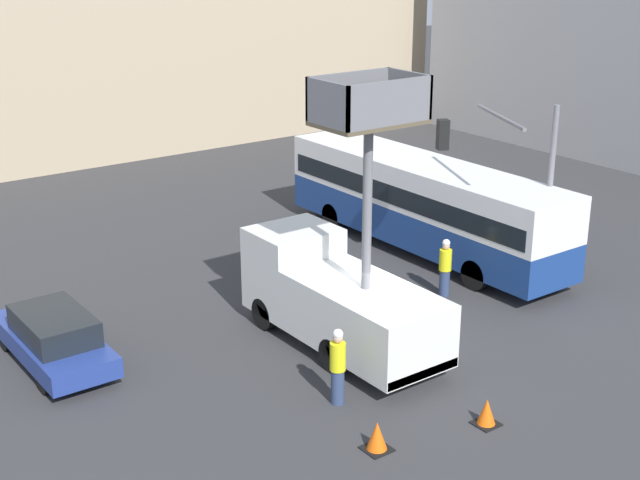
{
  "coord_description": "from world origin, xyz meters",
  "views": [
    {
      "loc": [
        -14.45,
        -16.36,
        10.78
      ],
      "look_at": [
        -1.09,
        1.81,
        2.8
      ],
      "focal_mm": 50.0,
      "sensor_mm": 36.0,
      "label": 1
    }
  ],
  "objects": [
    {
      "name": "road_worker_near_truck",
      "position": [
        -2.99,
        -1.49,
        0.98
      ],
      "size": [
        0.38,
        0.38,
        1.94
      ],
      "rotation": [
        0.0,
        0.0,
        2.6
      ],
      "color": "navy",
      "rests_on": "ground_plane"
    },
    {
      "name": "building_backdrop_far",
      "position": [
        0.0,
        27.72,
        5.79
      ],
      "size": [
        44.0,
        10.0,
        11.59
      ],
      "color": "tan",
      "rests_on": "ground_plane"
    },
    {
      "name": "traffic_light_pole",
      "position": [
        5.82,
        1.38,
        3.88
      ],
      "size": [
        3.52,
        3.27,
        5.69
      ],
      "color": "slate",
      "rests_on": "ground_plane"
    },
    {
      "name": "parked_car_curbside",
      "position": [
        -7.66,
        4.49,
        0.74
      ],
      "size": [
        1.8,
        4.67,
        1.47
      ],
      "color": "navy",
      "rests_on": "ground_plane"
    },
    {
      "name": "road_worker_directing",
      "position": [
        3.64,
        1.78,
        0.92
      ],
      "size": [
        0.38,
        0.38,
        1.84
      ],
      "rotation": [
        0.0,
        0.0,
        6.08
      ],
      "color": "navy",
      "rests_on": "ground_plane"
    },
    {
      "name": "traffic_cone_near_truck",
      "position": [
        -0.84,
        -4.27,
        0.3
      ],
      "size": [
        0.56,
        0.56,
        0.64
      ],
      "color": "black",
      "rests_on": "ground_plane"
    },
    {
      "name": "traffic_cone_mid_road",
      "position": [
        -3.52,
        -3.59,
        0.32
      ],
      "size": [
        0.59,
        0.59,
        0.68
      ],
      "color": "black",
      "rests_on": "ground_plane"
    },
    {
      "name": "ground_plane",
      "position": [
        0.0,
        0.0,
        0.0
      ],
      "size": [
        120.0,
        120.0,
        0.0
      ],
      "primitive_type": "plane",
      "color": "#333335"
    },
    {
      "name": "utility_truck",
      "position": [
        -1.09,
        1.02,
        1.56
      ],
      "size": [
        2.56,
        6.45,
        7.44
      ],
      "color": "silver",
      "rests_on": "ground_plane"
    },
    {
      "name": "city_bus",
      "position": [
        5.87,
        5.26,
        1.85
      ],
      "size": [
        2.55,
        11.9,
        3.16
      ],
      "rotation": [
        0.0,
        0.0,
        1.43
      ],
      "color": "navy",
      "rests_on": "ground_plane"
    }
  ]
}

